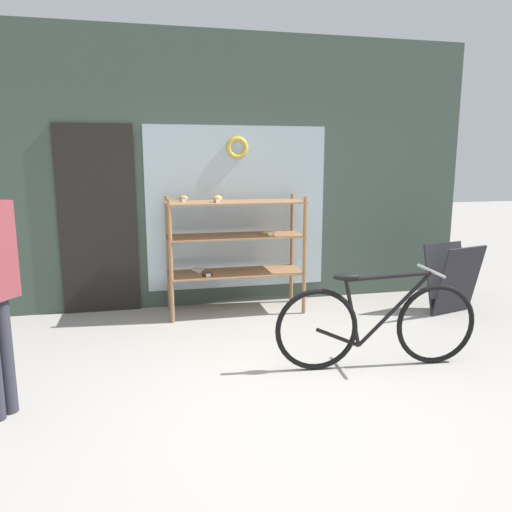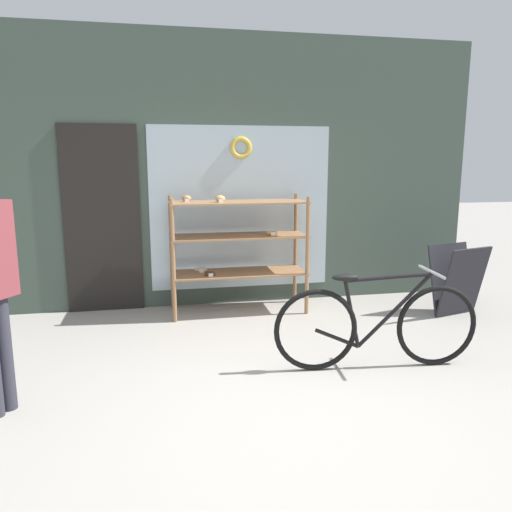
{
  "view_description": "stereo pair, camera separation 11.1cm",
  "coord_description": "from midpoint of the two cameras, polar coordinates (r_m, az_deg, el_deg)",
  "views": [
    {
      "loc": [
        -0.91,
        -3.11,
        1.71
      ],
      "look_at": [
        0.05,
        1.06,
        0.89
      ],
      "focal_mm": 35.0,
      "sensor_mm": 36.0,
      "label": 1
    },
    {
      "loc": [
        -0.8,
        -3.13,
        1.71
      ],
      "look_at": [
        0.05,
        1.06,
        0.89
      ],
      "focal_mm": 35.0,
      "sensor_mm": 36.0,
      "label": 2
    }
  ],
  "objects": [
    {
      "name": "ground_plane",
      "position": [
        3.66,
        3.52,
        -17.0
      ],
      "size": [
        30.0,
        30.0,
        0.0
      ],
      "primitive_type": "plane",
      "color": "gray"
    },
    {
      "name": "storefront_facade",
      "position": [
        5.9,
        -3.56,
        9.19
      ],
      "size": [
        6.15,
        0.13,
        3.13
      ],
      "color": "#3D4C42",
      "rests_on": "ground_plane"
    },
    {
      "name": "display_case",
      "position": [
        5.59,
        -1.6,
        1.81
      ],
      "size": [
        1.51,
        0.53,
        1.34
      ],
      "color": "#8E6642",
      "rests_on": "ground_plane"
    },
    {
      "name": "bicycle",
      "position": [
        4.29,
        14.32,
        -7.66
      ],
      "size": [
        1.72,
        0.46,
        0.82
      ],
      "rotation": [
        0.0,
        0.0,
        -0.1
      ],
      "color": "black",
      "rests_on": "ground_plane"
    },
    {
      "name": "sandwich_board",
      "position": [
        6.01,
        22.5,
        -2.57
      ],
      "size": [
        0.66,
        0.52,
        0.78
      ],
      "rotation": [
        0.0,
        0.0,
        0.26
      ],
      "color": "#232328",
      "rests_on": "ground_plane"
    }
  ]
}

